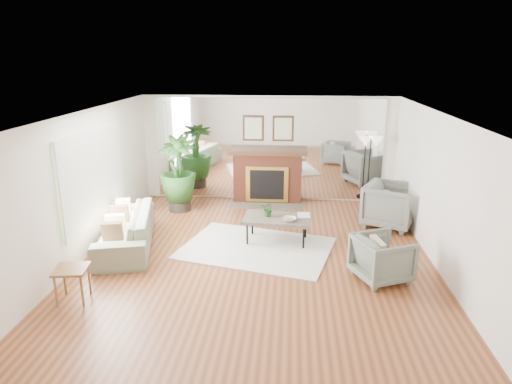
# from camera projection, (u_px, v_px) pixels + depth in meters

# --- Properties ---
(ground) EXTENTS (7.00, 7.00, 0.00)m
(ground) POSITION_uv_depth(u_px,v_px,m) (257.00, 259.00, 7.92)
(ground) COLOR brown
(ground) RESTS_ON ground
(wall_left) EXTENTS (0.02, 7.00, 2.50)m
(wall_left) POSITION_uv_depth(u_px,v_px,m) (83.00, 186.00, 7.79)
(wall_left) COLOR white
(wall_left) RESTS_ON ground
(wall_right) EXTENTS (0.02, 7.00, 2.50)m
(wall_right) POSITION_uv_depth(u_px,v_px,m) (442.00, 194.00, 7.34)
(wall_right) COLOR white
(wall_right) RESTS_ON ground
(wall_back) EXTENTS (6.00, 0.02, 2.50)m
(wall_back) POSITION_uv_depth(u_px,v_px,m) (268.00, 149.00, 10.90)
(wall_back) COLOR white
(wall_back) RESTS_ON ground
(mirror_panel) EXTENTS (5.40, 0.04, 2.40)m
(mirror_panel) POSITION_uv_depth(u_px,v_px,m) (268.00, 149.00, 10.88)
(mirror_panel) COLOR silver
(mirror_panel) RESTS_ON wall_back
(window_panel) EXTENTS (0.04, 2.40, 1.50)m
(window_panel) POSITION_uv_depth(u_px,v_px,m) (94.00, 175.00, 8.14)
(window_panel) COLOR #B2E09E
(window_panel) RESTS_ON wall_left
(fireplace) EXTENTS (1.85, 0.83, 2.05)m
(fireplace) POSITION_uv_depth(u_px,v_px,m) (267.00, 175.00, 10.85)
(fireplace) COLOR brown
(fireplace) RESTS_ON ground
(area_rug) EXTENTS (2.99, 2.46, 0.03)m
(area_rug) POSITION_uv_depth(u_px,v_px,m) (256.00, 248.00, 8.34)
(area_rug) COLOR silver
(area_rug) RESTS_ON ground
(coffee_table) EXTENTS (1.31, 0.85, 0.50)m
(coffee_table) POSITION_uv_depth(u_px,v_px,m) (277.00, 219.00, 8.51)
(coffee_table) COLOR #5A5247
(coffee_table) RESTS_ON ground
(sofa) EXTENTS (1.40, 2.44, 0.67)m
(sofa) POSITION_uv_depth(u_px,v_px,m) (125.00, 229.00, 8.36)
(sofa) COLOR gray
(sofa) RESTS_ON ground
(armchair_back) EXTENTS (1.31, 1.30, 0.90)m
(armchair_back) POSITION_uv_depth(u_px,v_px,m) (390.00, 205.00, 9.33)
(armchair_back) COLOR slate
(armchair_back) RESTS_ON ground
(armchair_front) EXTENTS (1.03, 1.02, 0.72)m
(armchair_front) POSITION_uv_depth(u_px,v_px,m) (382.00, 258.00, 7.11)
(armchair_front) COLOR slate
(armchair_front) RESTS_ON ground
(side_table) EXTENTS (0.51, 0.51, 0.51)m
(side_table) POSITION_uv_depth(u_px,v_px,m) (71.00, 273.00, 6.47)
(side_table) COLOR olive
(side_table) RESTS_ON ground
(potted_ficus) EXTENTS (0.96, 0.96, 1.72)m
(potted_ficus) POSITION_uv_depth(u_px,v_px,m) (178.00, 171.00, 10.17)
(potted_ficus) COLOR black
(potted_ficus) RESTS_ON ground
(floor_lamp) EXTENTS (0.53, 0.30, 1.64)m
(floor_lamp) POSITION_uv_depth(u_px,v_px,m) (370.00, 147.00, 10.30)
(floor_lamp) COLOR black
(floor_lamp) RESTS_ON ground
(tabletop_plant) EXTENTS (0.31, 0.29, 0.29)m
(tabletop_plant) POSITION_uv_depth(u_px,v_px,m) (268.00, 209.00, 8.52)
(tabletop_plant) COLOR #275920
(tabletop_plant) RESTS_ON coffee_table
(fruit_bowl) EXTENTS (0.26, 0.26, 0.06)m
(fruit_bowl) POSITION_uv_depth(u_px,v_px,m) (289.00, 219.00, 8.31)
(fruit_bowl) COLOR olive
(fruit_bowl) RESTS_ON coffee_table
(book) EXTENTS (0.25, 0.32, 0.02)m
(book) POSITION_uv_depth(u_px,v_px,m) (298.00, 215.00, 8.56)
(book) COLOR olive
(book) RESTS_ON coffee_table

